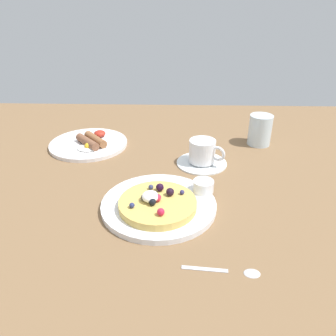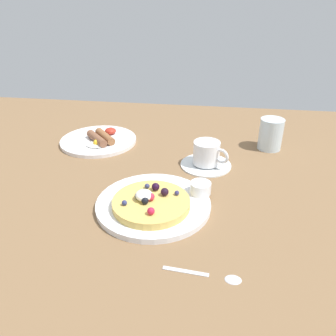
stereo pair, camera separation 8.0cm
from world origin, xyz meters
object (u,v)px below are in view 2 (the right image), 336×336
Objects in this scene: pancake_plate at (153,204)px; water_glass at (271,134)px; syrup_ramekin at (200,188)px; coffee_saucer at (206,164)px; coffee_cup at (207,152)px; breakfast_plate at (99,141)px; teaspoon at (217,276)px.

pancake_plate is 2.72× the size of water_glass.
water_glass is (19.01, 30.23, 1.95)cm from syrup_ramekin.
coffee_cup is (0.16, -0.10, 3.62)cm from coffee_saucer.
pancake_plate reaches higher than coffee_saucer.
coffee_saucer is at bearing 63.40° from pancake_plate.
coffee_cup reaches higher than pancake_plate.
syrup_ramekin reaches higher than coffee_saucer.
breakfast_plate is at bearing 125.96° from pancake_plate.
teaspoon is at bearing -52.87° from pancake_plate.
coffee_cup is at bearing -30.46° from coffee_saucer.
breakfast_plate is 35.82cm from coffee_saucer.
coffee_cup is (0.79, 16.17, 1.33)cm from syrup_ramekin.
water_glass reaches higher than breakfast_plate.
syrup_ramekin is at bearing 26.50° from pancake_plate.
pancake_plate is at bearing -129.50° from water_glass.
pancake_plate reaches higher than breakfast_plate.
breakfast_plate is (-33.46, 27.30, -2.15)cm from syrup_ramekin.
water_glass reaches higher than coffee_cup.
coffee_saucer is at bearing -17.94° from breakfast_plate.
coffee_cup is 23.03cm from water_glass.
breakfast_plate reaches higher than teaspoon.
coffee_saucer is 23.48cm from water_glass.
syrup_ramekin reaches higher than breakfast_plate.
coffee_cup is at bearing 94.89° from teaspoon.
breakfast_plate is at bearing -176.80° from water_glass.
breakfast_plate is 1.75× the size of teaspoon.
syrup_ramekin is at bearing -92.78° from coffee_cup.
pancake_plate is at bearing -116.60° from coffee_saucer.
coffee_cup is at bearing -18.01° from breakfast_plate.
teaspoon is 1.44× the size of water_glass.
coffee_cup is (10.81, 21.17, 3.39)cm from pancake_plate.
coffee_saucer reaches higher than teaspoon.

